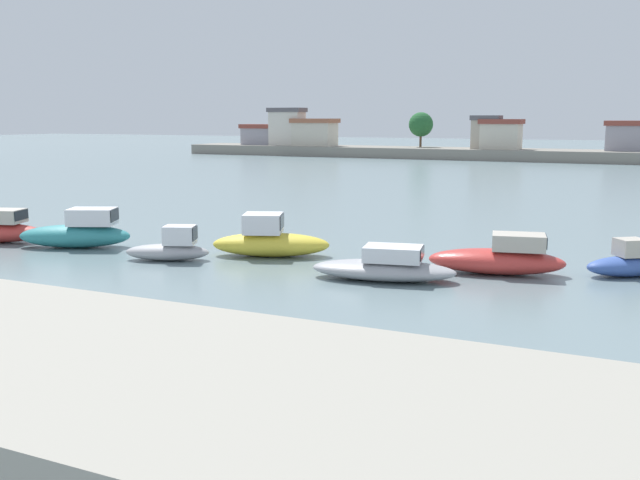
{
  "coord_description": "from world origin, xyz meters",
  "views": [
    {
      "loc": [
        20.48,
        -17.33,
        6.12
      ],
      "look_at": [
        7.72,
        9.34,
        1.13
      ],
      "focal_mm": 40.63,
      "sensor_mm": 36.0,
      "label": 1
    }
  ],
  "objects_px": {
    "moored_boat_1": "(78,233)",
    "moored_boat_3": "(270,241)",
    "moored_boat_5": "(500,258)",
    "moored_boat_6": "(630,263)",
    "mooring_buoy_0": "(17,225)",
    "moored_boat_2": "(170,248)",
    "moored_boat_4": "(385,267)"
  },
  "relations": [
    {
      "from": "moored_boat_5",
      "to": "moored_boat_3",
      "type": "bearing_deg",
      "value": 172.06
    },
    {
      "from": "moored_boat_6",
      "to": "mooring_buoy_0",
      "type": "relative_size",
      "value": 11.57
    },
    {
      "from": "moored_boat_1",
      "to": "moored_boat_4",
      "type": "xyz_separation_m",
      "value": [
        15.76,
        -0.32,
        -0.22
      ]
    },
    {
      "from": "moored_boat_1",
      "to": "mooring_buoy_0",
      "type": "height_order",
      "value": "moored_boat_1"
    },
    {
      "from": "moored_boat_2",
      "to": "moored_boat_3",
      "type": "distance_m",
      "value": 4.37
    },
    {
      "from": "moored_boat_6",
      "to": "mooring_buoy_0",
      "type": "xyz_separation_m",
      "value": [
        -31.95,
        -1.16,
        -0.35
      ]
    },
    {
      "from": "moored_boat_5",
      "to": "mooring_buoy_0",
      "type": "height_order",
      "value": "moored_boat_5"
    },
    {
      "from": "moored_boat_1",
      "to": "moored_boat_2",
      "type": "bearing_deg",
      "value": -31.48
    },
    {
      "from": "mooring_buoy_0",
      "to": "moored_boat_2",
      "type": "bearing_deg",
      "value": -16.31
    },
    {
      "from": "mooring_buoy_0",
      "to": "moored_boat_4",
      "type": "bearing_deg",
      "value": -8.75
    },
    {
      "from": "moored_boat_4",
      "to": "mooring_buoy_0",
      "type": "bearing_deg",
      "value": 159.51
    },
    {
      "from": "moored_boat_3",
      "to": "moored_boat_6",
      "type": "height_order",
      "value": "moored_boat_3"
    },
    {
      "from": "moored_boat_5",
      "to": "mooring_buoy_0",
      "type": "xyz_separation_m",
      "value": [
        -27.27,
        0.64,
        -0.46
      ]
    },
    {
      "from": "moored_boat_5",
      "to": "moored_boat_6",
      "type": "distance_m",
      "value": 5.02
    },
    {
      "from": "moored_boat_3",
      "to": "moored_boat_6",
      "type": "relative_size",
      "value": 1.51
    },
    {
      "from": "moored_boat_4",
      "to": "moored_boat_6",
      "type": "relative_size",
      "value": 1.58
    },
    {
      "from": "moored_boat_3",
      "to": "moored_boat_4",
      "type": "height_order",
      "value": "moored_boat_3"
    },
    {
      "from": "moored_boat_2",
      "to": "moored_boat_5",
      "type": "bearing_deg",
      "value": -8.14
    },
    {
      "from": "moored_boat_4",
      "to": "mooring_buoy_0",
      "type": "relative_size",
      "value": 18.23
    },
    {
      "from": "mooring_buoy_0",
      "to": "moored_boat_1",
      "type": "bearing_deg",
      "value": -22.98
    },
    {
      "from": "moored_boat_2",
      "to": "moored_boat_4",
      "type": "distance_m",
      "value": 9.8
    },
    {
      "from": "mooring_buoy_0",
      "to": "moored_boat_5",
      "type": "bearing_deg",
      "value": -1.34
    },
    {
      "from": "moored_boat_5",
      "to": "mooring_buoy_0",
      "type": "bearing_deg",
      "value": 166.91
    },
    {
      "from": "moored_boat_2",
      "to": "moored_boat_5",
      "type": "height_order",
      "value": "moored_boat_5"
    },
    {
      "from": "moored_boat_1",
      "to": "moored_boat_4",
      "type": "bearing_deg",
      "value": -25.74
    },
    {
      "from": "moored_boat_6",
      "to": "mooring_buoy_0",
      "type": "height_order",
      "value": "moored_boat_6"
    },
    {
      "from": "moored_boat_2",
      "to": "mooring_buoy_0",
      "type": "distance_m",
      "value": 14.34
    },
    {
      "from": "moored_boat_6",
      "to": "moored_boat_2",
      "type": "bearing_deg",
      "value": 159.29
    },
    {
      "from": "moored_boat_1",
      "to": "mooring_buoy_0",
      "type": "distance_m",
      "value": 8.47
    },
    {
      "from": "moored_boat_1",
      "to": "moored_boat_3",
      "type": "height_order",
      "value": "moored_boat_3"
    },
    {
      "from": "moored_boat_3",
      "to": "moored_boat_5",
      "type": "height_order",
      "value": "moored_boat_3"
    },
    {
      "from": "moored_boat_3",
      "to": "moored_boat_5",
      "type": "relative_size",
      "value": 1.0
    }
  ]
}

